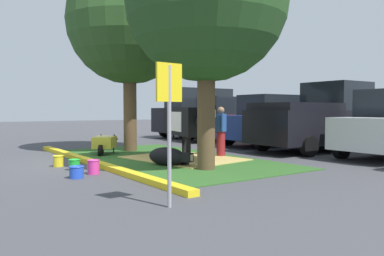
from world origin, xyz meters
name	(u,v)px	position (x,y,z in m)	size (l,w,h in m)	color
ground_plane	(97,163)	(0.00, 0.00, 0.00)	(80.00, 80.00, 0.00)	#424247
grass_island	(165,158)	(0.29, 1.98, 0.01)	(8.05, 4.12, 0.02)	#2D5B23
curb_yellow	(93,162)	(0.29, -0.23, 0.06)	(9.25, 0.24, 0.12)	yellow
hay_bedding	(183,159)	(0.77, 2.31, 0.03)	(3.20, 2.40, 0.04)	tan
shade_tree_left	(129,23)	(-2.12, 2.02, 4.40)	(4.22, 4.22, 6.53)	brown
shade_tree_right	(206,1)	(2.70, 1.68, 3.97)	(3.82, 3.82, 5.91)	brown
cow_holstein	(187,122)	(0.71, 2.48, 1.08)	(3.08, 1.24, 1.53)	black
calf_lying	(168,157)	(1.65, 1.26, 0.24)	(1.32, 0.87, 0.48)	black
person_handler	(221,130)	(0.96, 3.54, 0.81)	(0.48, 0.34, 1.52)	maroon
wheelbarrow	(104,143)	(-1.61, 0.87, 0.39)	(1.46, 1.24, 0.63)	gold
parking_sign	(169,106)	(5.23, -0.89, 1.49)	(0.07, 0.44, 2.11)	#99999E
bucket_yellow	(58,161)	(0.15, -1.07, 0.15)	(0.27, 0.27, 0.28)	yellow
bucket_green	(74,164)	(0.96, -0.92, 0.14)	(0.28, 0.28, 0.26)	green
bucket_pink	(93,167)	(1.76, -0.75, 0.17)	(0.28, 0.28, 0.32)	#EA3893
bucket_blue	(77,172)	(2.06, -1.23, 0.13)	(0.32, 0.32, 0.26)	blue
suv_black	(199,113)	(-6.26, 7.94, 1.27)	(2.17, 4.63, 2.52)	black
sedan_silver	(225,119)	(-3.79, 7.64, 0.98)	(2.07, 4.42, 2.02)	maroon
sedan_blue	(270,121)	(-0.89, 7.58, 0.98)	(2.07, 4.42, 2.02)	navy
pickup_truck_black	(321,119)	(1.48, 7.65, 1.11)	(2.28, 5.43, 2.42)	black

